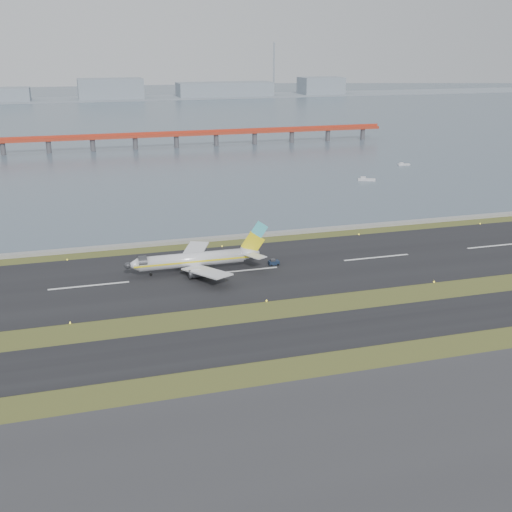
% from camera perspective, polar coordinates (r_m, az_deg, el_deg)
% --- Properties ---
extents(ground, '(1000.00, 1000.00, 0.00)m').
position_cam_1_polar(ground, '(145.99, 1.82, -5.15)').
color(ground, '#354A1A').
rests_on(ground, ground).
extents(apron_strip, '(1000.00, 50.00, 0.10)m').
position_cam_1_polar(apron_strip, '(101.76, 11.96, -16.95)').
color(apron_strip, '#323134').
rests_on(apron_strip, ground).
extents(taxiway_strip, '(1000.00, 18.00, 0.10)m').
position_cam_1_polar(taxiway_strip, '(135.65, 3.41, -7.07)').
color(taxiway_strip, black).
rests_on(taxiway_strip, ground).
extents(runway_strip, '(1000.00, 45.00, 0.10)m').
position_cam_1_polar(runway_strip, '(172.71, -1.28, -1.33)').
color(runway_strip, black).
rests_on(runway_strip, ground).
extents(seawall, '(1000.00, 2.50, 1.00)m').
position_cam_1_polar(seawall, '(200.25, -3.54, 1.56)').
color(seawall, gray).
rests_on(seawall, ground).
extents(bay_water, '(1400.00, 800.00, 1.30)m').
position_cam_1_polar(bay_water, '(591.43, -12.54, 12.27)').
color(bay_water, '#4D5C6E').
rests_on(bay_water, ground).
extents(red_pier, '(260.00, 5.00, 10.20)m').
position_cam_1_polar(red_pier, '(385.53, -7.11, 10.62)').
color(red_pier, '#AF341E').
rests_on(red_pier, ground).
extents(far_shoreline, '(1400.00, 80.00, 60.50)m').
position_cam_1_polar(far_shoreline, '(750.94, -12.49, 13.95)').
color(far_shoreline, gray).
rests_on(far_shoreline, ground).
extents(airliner, '(38.52, 32.89, 12.80)m').
position_cam_1_polar(airliner, '(171.89, -5.25, -0.30)').
color(airliner, silver).
rests_on(airliner, ground).
extents(pushback_tug, '(2.89, 1.75, 1.83)m').
position_cam_1_polar(pushback_tug, '(176.86, 1.58, -0.57)').
color(pushback_tug, '#131F34').
rests_on(pushback_tug, ground).
extents(workboat_near, '(7.91, 5.22, 1.84)m').
position_cam_1_polar(workboat_near, '(292.56, 9.76, 6.72)').
color(workboat_near, silver).
rests_on(workboat_near, ground).
extents(workboat_far, '(6.19, 2.72, 1.45)m').
position_cam_1_polar(workboat_far, '(334.48, 12.97, 7.94)').
color(workboat_far, silver).
rests_on(workboat_far, ground).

